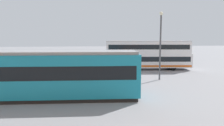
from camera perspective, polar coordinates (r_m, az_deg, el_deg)
The scene contains 8 objects.
ground_plane at distance 24.92m, azimuth -2.20°, elevation -2.69°, with size 160.00×160.00×0.00m, color gray.
double_decker_bus at distance 27.71m, azimuth 9.82°, elevation 2.30°, with size 11.52×3.93×3.84m.
tram_yellow at distance 15.06m, azimuth -22.07°, elevation -2.97°, with size 15.08×3.67×3.30m.
pedestrian_near_railing at distance 21.41m, azimuth -9.66°, elevation -1.86°, with size 0.45×0.45×1.62m.
pedestrian_crossing at distance 17.08m, azimuth 3.77°, elevation -3.84°, with size 0.45×0.45×1.70m.
pedestrian_railing at distance 19.80m, azimuth -6.68°, elevation -3.06°, with size 9.39×0.08×1.08m.
info_sign at distance 20.37m, azimuth -18.50°, elevation -0.25°, with size 1.20×0.32×2.49m.
street_lamp at distance 20.84m, azimuth 13.37°, elevation 6.13°, with size 0.36×0.36×6.73m.
Camera 1 is at (2.45, 24.44, 4.18)m, focal length 32.77 mm.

